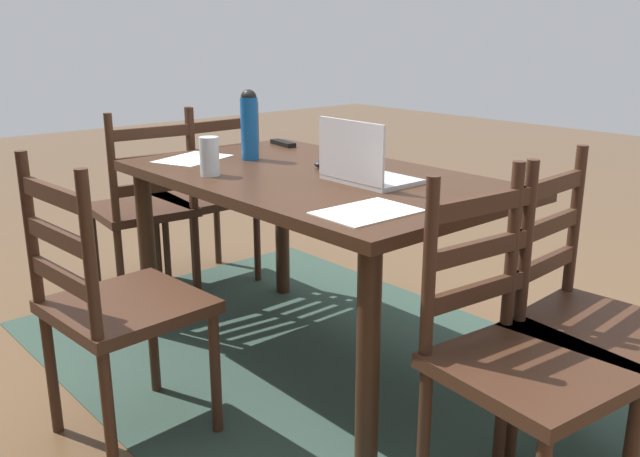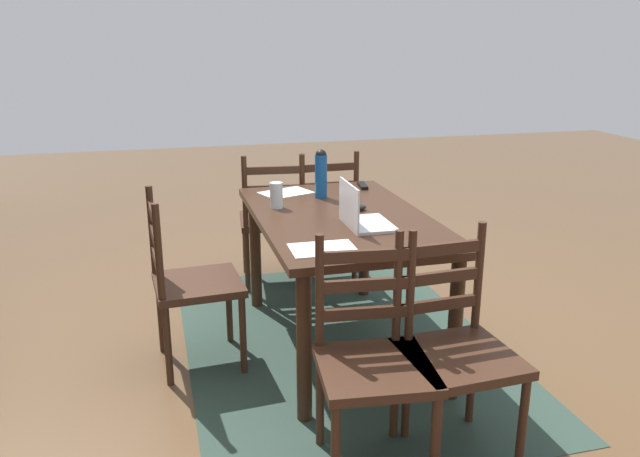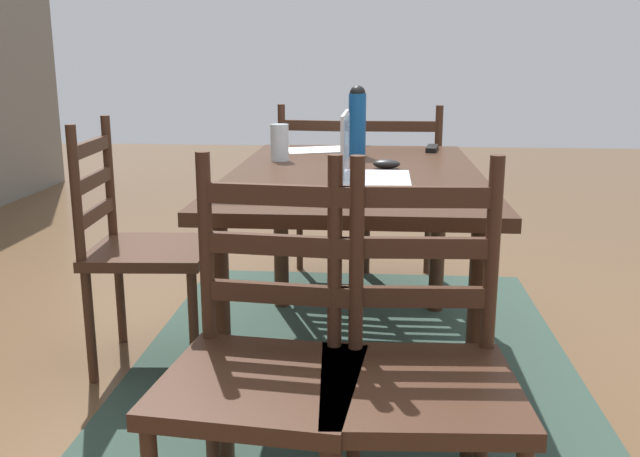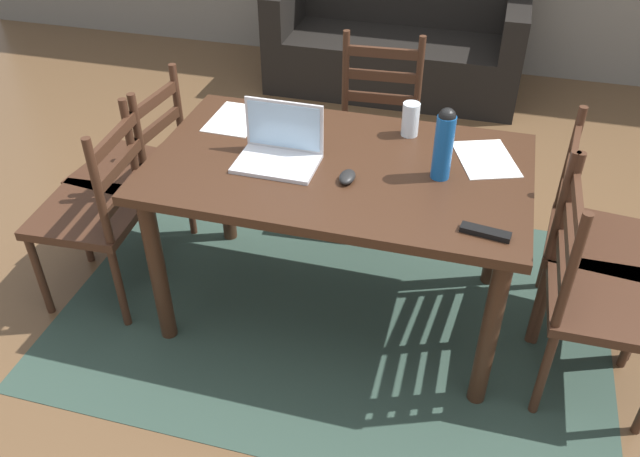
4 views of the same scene
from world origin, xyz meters
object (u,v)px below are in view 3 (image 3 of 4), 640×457
Objects in this scene: drinking_glass at (280,142)px; chair_right_far at (325,198)px; water_bottle at (357,120)px; chair_right_near at (396,199)px; computer_mouse at (387,164)px; chair_left_near at (417,377)px; dining_table at (355,198)px; tv_remote at (432,148)px; laptop at (363,164)px; chair_far_head at (140,248)px; chair_left_far at (265,371)px.

chair_right_far is at bearing -8.74° from drinking_glass.
chair_right_near is at bearing -16.17° from water_bottle.
chair_left_near is at bearing -175.98° from computer_mouse.
dining_table is at bearing -169.97° from chair_right_far.
dining_table is 8.82× the size of tv_remote.
drinking_glass is at bearing 171.26° from chair_right_far.
water_bottle is (0.63, 0.04, 0.09)m from laptop.
tv_remote is at bearing -4.99° from chair_left_near.
drinking_glass is (1.27, 0.48, 0.38)m from chair_left_near.
computer_mouse is 0.59× the size of tv_remote.
dining_table is 10.39× the size of drinking_glass.
tv_remote is (0.59, -1.14, 0.32)m from chair_far_head.
water_bottle reaches higher than drinking_glass.
chair_right_far is 0.36m from chair_right_near.
chair_right_near is (1.04, -0.18, -0.21)m from dining_table.
chair_right_near reaches higher than computer_mouse.
computer_mouse reaches higher than tv_remote.
chair_left_far is at bearing 81.60° from tv_remote.
chair_right_far is at bearing -33.27° from tv_remote.
chair_right_near is 1.03m from computer_mouse.
chair_far_head is at bearing 148.61° from chair_right_far.
chair_left_near is at bearing -169.71° from laptop.
chair_left_far is at bearing 165.71° from laptop.
laptop reaches higher than chair_right_near.
laptop is 0.64m from water_bottle.
laptop is at bearing 164.97° from computer_mouse.
dining_table is 1.07m from chair_left_far.
water_bottle reaches higher than laptop.
drinking_glass is at bearing 38.31° from tv_remote.
chair_right_far is 0.90m from drinking_glass.
laptop is at bearing -172.53° from dining_table.
chair_left_far is at bearing 166.03° from computer_mouse.
chair_left_near is at bearing 93.47° from tv_remote.
tv_remote is at bearing -28.38° from dining_table.
chair_right_far is at bearing 10.03° from dining_table.
water_bottle is 2.00× the size of drinking_glass.
dining_table is at bearing -89.81° from chair_far_head.
chair_right_far is 0.75m from tv_remote.
water_bottle reaches higher than chair_left_near.
chair_right_near is (-0.00, -0.36, 0.00)m from chair_right_far.
chair_left_near is (-1.04, -0.18, -0.21)m from dining_table.
chair_right_far is at bearing 17.58° from computer_mouse.
chair_left_near is at bearing -89.97° from chair_left_far.
chair_right_far is 1.07m from computer_mouse.
chair_far_head is (-1.04, 1.00, 0.00)m from chair_right_near.
chair_right_near reaches higher than drinking_glass.
computer_mouse is (-0.98, 0.07, 0.33)m from chair_right_near.
chair_far_head is 5.59× the size of tv_remote.
laptop is (-1.27, -0.21, 0.37)m from chair_right_far.
chair_right_far is 0.81m from water_bottle.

